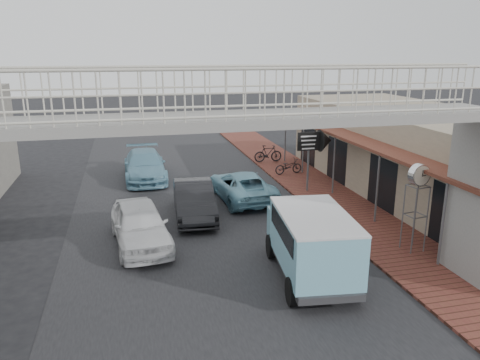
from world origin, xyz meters
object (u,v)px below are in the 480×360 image
angkot_curb (242,186)px  angkot_van (311,236)px  street_clock (419,179)px  dark_sedan (194,200)px  motorcycle_near (288,166)px  arrow_sign (324,141)px  white_hatchback (140,224)px  motorcycle_far (268,154)px  angkot_far (145,165)px

angkot_curb → angkot_van: bearing=86.6°
angkot_curb → street_clock: 8.53m
dark_sedan → motorcycle_near: 8.09m
motorcycle_near → arrow_sign: bearing=-178.7°
street_clock → white_hatchback: bearing=154.2°
motorcycle_far → arrow_sign: size_ratio=0.58×
angkot_van → arrow_sign: 9.33m
dark_sedan → arrow_sign: bearing=21.3°
dark_sedan → angkot_far: (-1.70, 6.54, 0.02)m
angkot_van → arrow_sign: arrow_sign is taller
arrow_sign → white_hatchback: bearing=-152.8°
white_hatchback → motorcycle_near: white_hatchback is taller
arrow_sign → angkot_van: bearing=-115.2°
street_clock → angkot_van: bearing=-175.1°
motorcycle_near → motorcycle_far: bearing=-3.7°
angkot_far → motorcycle_near: angkot_far is taller
dark_sedan → angkot_van: (2.62, -6.27, 0.64)m
white_hatchback → angkot_curb: white_hatchback is taller
angkot_far → angkot_van: 13.53m
angkot_curb → street_clock: size_ratio=1.58×
angkot_curb → motorcycle_far: 7.37m
angkot_van → street_clock: (4.12, 0.95, 1.24)m
street_clock → arrow_sign: street_clock is taller
white_hatchback → angkot_far: (0.59, 8.97, -0.01)m
motorcycle_far → angkot_far: bearing=104.9°
dark_sedan → arrow_sign: size_ratio=1.49×
white_hatchback → street_clock: street_clock is taller
angkot_curb → motorcycle_far: (3.30, 6.59, -0.05)m
angkot_curb → arrow_sign: 4.50m
angkot_far → street_clock: size_ratio=1.72×
angkot_van → street_clock: 4.41m
white_hatchback → motorcycle_near: (8.33, 7.81, -0.25)m
angkot_far → motorcycle_far: bearing=13.8°
white_hatchback → motorcycle_near: 11.42m
angkot_curb → arrow_sign: size_ratio=1.60×
white_hatchback → angkot_curb: size_ratio=0.94×
white_hatchback → dark_sedan: 3.34m
motorcycle_far → arrow_sign: (0.80, -6.32, 1.89)m
angkot_curb → motorcycle_near: (3.54, 3.56, -0.14)m
motorcycle_near → street_clock: bearing=175.4°
street_clock → arrow_sign: bearing=83.0°
angkot_curb → angkot_far: size_ratio=0.92×
angkot_van → motorcycle_far: angkot_van is taller
dark_sedan → street_clock: bearing=-34.6°
dark_sedan → motorcycle_near: bearing=45.4°
dark_sedan → motorcycle_near: dark_sedan is taller
motorcycle_near → street_clock: size_ratio=0.53×
angkot_far → motorcycle_near: bearing=-8.7°
dark_sedan → angkot_far: angkot_far is taller
angkot_far → arrow_sign: bearing=-28.4°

